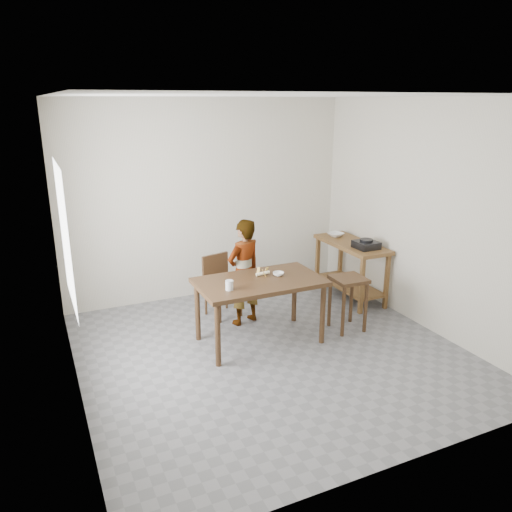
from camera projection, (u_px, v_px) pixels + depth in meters
name	position (u px, v px, depth m)	size (l,w,h in m)	color
floor	(271.00, 354.00, 5.51)	(4.00, 4.00, 0.04)	slate
ceiling	(274.00, 93.00, 4.69)	(4.00, 4.00, 0.04)	white
wall_back	(207.00, 200.00, 6.85)	(4.00, 0.04, 2.70)	beige
wall_front	(406.00, 304.00, 3.35)	(4.00, 0.04, 2.70)	beige
wall_left	(63.00, 259.00, 4.29)	(0.04, 4.00, 2.70)	beige
wall_right	(425.00, 216.00, 5.90)	(0.04, 4.00, 2.70)	beige
window_pane	(65.00, 236.00, 4.44)	(0.02, 1.10, 1.30)	white
dining_table	(260.00, 311.00, 5.65)	(1.40, 0.80, 0.75)	#3D2715
prep_counter	(350.00, 270.00, 6.94)	(0.50, 1.20, 0.80)	brown
child	(244.00, 272.00, 6.05)	(0.48, 0.32, 1.32)	silver
dining_chair	(223.00, 287.00, 6.34)	(0.38, 0.38, 0.78)	#3D2715
stool	(347.00, 303.00, 5.98)	(0.37, 0.37, 0.66)	#3D2715
glass_tumbler	(229.00, 285.00, 5.23)	(0.08, 0.08, 0.10)	silver
small_bowl	(278.00, 274.00, 5.67)	(0.13, 0.13, 0.04)	white
banana	(263.00, 273.00, 5.67)	(0.18, 0.13, 0.06)	#FEE858
serving_bowl	(336.00, 235.00, 7.11)	(0.22, 0.22, 0.05)	white
gas_burner	(366.00, 245.00, 6.54)	(0.28, 0.28, 0.09)	black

